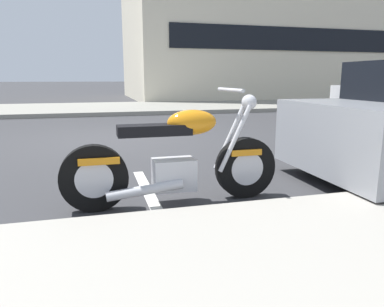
% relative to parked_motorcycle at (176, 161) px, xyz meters
% --- Properties ---
extents(ground_plane, '(260.00, 260.00, 0.00)m').
position_rel_parked_motorcycle_xyz_m(ground_plane, '(-0.22, 4.07, -0.42)').
color(ground_plane, '#333335').
extents(sidewalk_far_curb, '(120.00, 5.00, 0.14)m').
position_rel_parked_motorcycle_xyz_m(sidewalk_far_curb, '(11.78, 11.04, -0.35)').
color(sidewalk_far_curb, gray).
rests_on(sidewalk_far_curb, ground).
extents(parking_stall_stripe, '(0.12, 2.20, 0.01)m').
position_rel_parked_motorcycle_xyz_m(parking_stall_stripe, '(-0.22, 0.20, -0.42)').
color(parking_stall_stripe, silver).
rests_on(parking_stall_stripe, ground).
extents(parked_motorcycle, '(2.10, 0.62, 1.11)m').
position_rel_parked_motorcycle_xyz_m(parked_motorcycle, '(0.00, 0.00, 0.00)').
color(parked_motorcycle, black).
rests_on(parked_motorcycle, ground).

